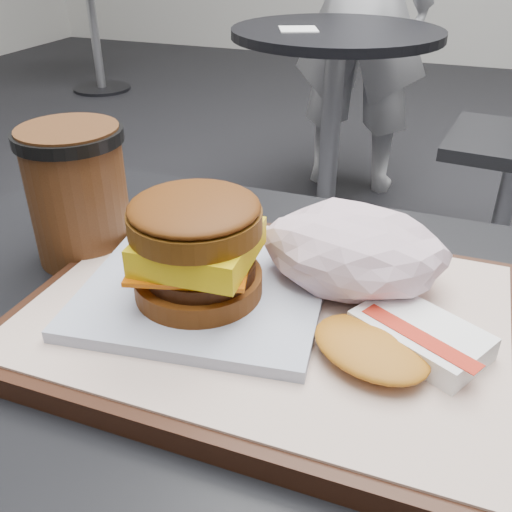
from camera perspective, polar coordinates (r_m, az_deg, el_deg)
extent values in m
cube|color=black|center=(0.44, 2.28, -13.05)|extent=(0.80, 0.60, 0.04)
cube|color=black|center=(0.46, 1.18, -6.17)|extent=(0.38, 0.28, 0.02)
cube|color=beige|center=(0.45, 1.19, -5.15)|extent=(0.36, 0.26, 0.00)
cube|color=silver|center=(0.46, -5.15, -3.39)|extent=(0.21, 0.19, 0.01)
cylinder|color=#62310E|center=(0.45, -5.76, -2.62)|extent=(0.11, 0.11, 0.02)
cylinder|color=black|center=(0.44, -5.62, -1.15)|extent=(0.10, 0.10, 0.01)
cube|color=#CB5706|center=(0.44, -6.26, -0.07)|extent=(0.11, 0.11, 0.00)
cube|color=yellow|center=(0.43, -5.75, 0.98)|extent=(0.09, 0.09, 0.02)
cylinder|color=#62380E|center=(0.42, -6.13, 3.48)|extent=(0.11, 0.11, 0.02)
ellipsoid|color=#62310E|center=(0.42, -6.22, 4.89)|extent=(0.11, 0.11, 0.02)
cube|color=white|center=(0.42, 16.10, -7.60)|extent=(0.11, 0.09, 0.02)
cube|color=red|center=(0.41, 16.05, -7.78)|extent=(0.09, 0.06, 0.00)
ellipsoid|color=orange|center=(0.40, 11.40, -8.98)|extent=(0.10, 0.09, 0.01)
cylinder|color=#452410|center=(0.55, -17.35, 5.84)|extent=(0.09, 0.09, 0.13)
cylinder|color=black|center=(0.53, -18.29, 11.32)|extent=(0.10, 0.10, 0.01)
cylinder|color=black|center=(2.26, 6.78, 2.79)|extent=(0.44, 0.44, 0.02)
cylinder|color=#A5A5AA|center=(2.12, 7.38, 11.44)|extent=(0.07, 0.07, 0.70)
cylinder|color=black|center=(2.03, 8.10, 21.22)|extent=(0.70, 0.70, 0.03)
cube|color=white|center=(1.98, 4.25, 21.68)|extent=(0.16, 0.16, 0.00)
cylinder|color=#9F9FA4|center=(2.05, 23.45, 3.88)|extent=(0.06, 0.06, 0.44)
imported|color=silver|center=(2.53, 10.66, 23.85)|extent=(0.57, 0.38, 1.56)
cylinder|color=black|center=(4.43, -15.13, 15.88)|extent=(0.40, 0.40, 0.02)
cylinder|color=#A5A5AA|center=(4.36, -15.80, 20.44)|extent=(0.06, 0.06, 0.70)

